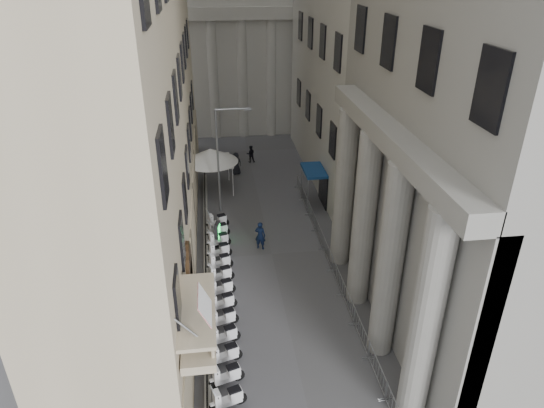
{
  "coord_description": "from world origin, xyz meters",
  "views": [
    {
      "loc": [
        -3.43,
        -7.56,
        17.55
      ],
      "look_at": [
        -0.18,
        17.69,
        4.5
      ],
      "focal_mm": 32.0,
      "sensor_mm": 36.0,
      "label": 1
    }
  ],
  "objects_px": {
    "security_tent": "(212,156)",
    "info_kiosk": "(218,233)",
    "pedestrian_a": "(260,235)",
    "street_lamp": "(222,152)",
    "pedestrian_b": "(251,154)"
  },
  "relations": [
    {
      "from": "security_tent",
      "to": "pedestrian_b",
      "type": "relative_size",
      "value": 2.72
    },
    {
      "from": "security_tent",
      "to": "street_lamp",
      "type": "height_order",
      "value": "street_lamp"
    },
    {
      "from": "security_tent",
      "to": "info_kiosk",
      "type": "relative_size",
      "value": 2.74
    },
    {
      "from": "info_kiosk",
      "to": "pedestrian_b",
      "type": "xyz_separation_m",
      "value": [
        3.53,
        14.47,
        -0.0
      ]
    },
    {
      "from": "security_tent",
      "to": "pedestrian_b",
      "type": "height_order",
      "value": "security_tent"
    },
    {
      "from": "security_tent",
      "to": "pedestrian_a",
      "type": "height_order",
      "value": "security_tent"
    },
    {
      "from": "pedestrian_b",
      "to": "info_kiosk",
      "type": "bearing_deg",
      "value": 75.7
    },
    {
      "from": "pedestrian_b",
      "to": "security_tent",
      "type": "bearing_deg",
      "value": 57.31
    },
    {
      "from": "street_lamp",
      "to": "pedestrian_a",
      "type": "height_order",
      "value": "street_lamp"
    },
    {
      "from": "pedestrian_a",
      "to": "pedestrian_b",
      "type": "xyz_separation_m",
      "value": [
        0.73,
        15.4,
        -0.17
      ]
    },
    {
      "from": "security_tent",
      "to": "info_kiosk",
      "type": "height_order",
      "value": "security_tent"
    },
    {
      "from": "info_kiosk",
      "to": "pedestrian_b",
      "type": "relative_size",
      "value": 0.99
    },
    {
      "from": "pedestrian_a",
      "to": "pedestrian_b",
      "type": "height_order",
      "value": "pedestrian_a"
    },
    {
      "from": "pedestrian_a",
      "to": "pedestrian_b",
      "type": "bearing_deg",
      "value": -68.35
    },
    {
      "from": "security_tent",
      "to": "pedestrian_a",
      "type": "xyz_separation_m",
      "value": [
        2.9,
        -9.62,
        -2.05
      ]
    }
  ]
}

